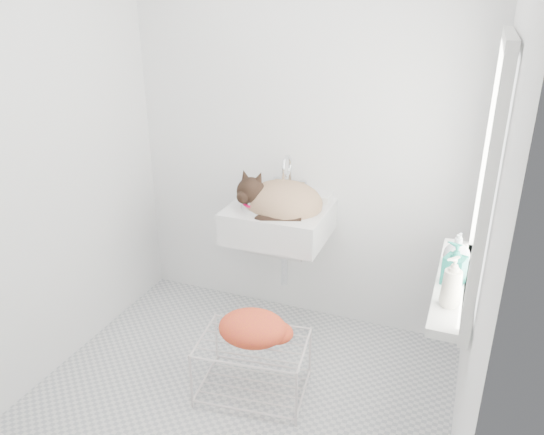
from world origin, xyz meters
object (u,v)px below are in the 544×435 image
(sink, at_px, (279,207))
(cat, at_px, (280,201))
(wire_rack, at_px, (253,369))
(bottle_c, at_px, (455,266))
(bottle_a, at_px, (449,305))
(bottle_b, at_px, (452,284))

(sink, distance_m, cat, 0.05)
(sink, bearing_deg, wire_rack, -81.46)
(bottle_c, bearing_deg, bottle_a, -90.00)
(bottle_b, bearing_deg, bottle_c, 90.00)
(sink, xyz_separation_m, bottle_c, (1.04, -0.41, 0.00))
(sink, bearing_deg, cat, -58.93)
(sink, relative_size, bottle_b, 3.04)
(cat, height_order, wire_rack, cat)
(bottle_a, bearing_deg, sink, 143.25)
(cat, bearing_deg, bottle_c, -25.15)
(cat, xyz_separation_m, bottle_b, (1.03, -0.57, -0.04))
(bottle_a, relative_size, bottle_c, 1.18)
(cat, distance_m, bottle_c, 1.10)
(cat, bearing_deg, bottle_b, -33.39)
(wire_rack, bearing_deg, sink, 98.54)
(cat, height_order, bottle_b, cat)
(wire_rack, distance_m, bottle_b, 1.18)
(cat, relative_size, wire_rack, 0.91)
(bottle_a, xyz_separation_m, bottle_b, (0.00, 0.19, 0.00))
(wire_rack, height_order, bottle_a, bottle_a)
(sink, xyz_separation_m, bottle_a, (1.04, -0.78, 0.00))
(sink, height_order, bottle_b, sink)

